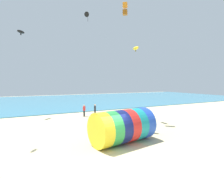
{
  "coord_description": "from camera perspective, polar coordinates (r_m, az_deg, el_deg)",
  "views": [
    {
      "loc": [
        -5.68,
        -10.56,
        4.95
      ],
      "look_at": [
        1.41,
        3.76,
        4.3
      ],
      "focal_mm": 28.0,
      "sensor_mm": 36.0,
      "label": 1
    }
  ],
  "objects": [
    {
      "name": "sea",
      "position": [
        48.55,
        -19.54,
        -3.59
      ],
      "size": [
        120.0,
        40.0,
        0.1
      ],
      "primitive_type": "cube",
      "color": "teal",
      "rests_on": "ground"
    },
    {
      "name": "kite_yellow_parafoil",
      "position": [
        23.0,
        7.77,
        13.23
      ],
      "size": [
        0.69,
        1.33,
        0.71
      ],
      "color": "yellow"
    },
    {
      "name": "kite_handler",
      "position": [
        17.76,
        12.82,
        -11.0
      ],
      "size": [
        0.35,
        0.42,
        1.7
      ],
      "color": "black",
      "rests_on": "ground"
    },
    {
      "name": "kite_black_parafoil",
      "position": [
        29.29,
        -27.64,
        16.36
      ],
      "size": [
        1.35,
        1.36,
        0.74
      ],
      "color": "black"
    },
    {
      "name": "kite_black_delta",
      "position": [
        26.03,
        -7.92,
        23.1
      ],
      "size": [
        1.1,
        1.1,
        1.37
      ],
      "color": "black"
    },
    {
      "name": "bystander_far_left",
      "position": [
        25.77,
        -9.08,
        -6.75
      ],
      "size": [
        0.42,
        0.4,
        1.74
      ],
      "color": "black",
      "rests_on": "ground"
    },
    {
      "name": "bystander_mid_beach",
      "position": [
        25.76,
        -5.57,
        -6.7
      ],
      "size": [
        0.37,
        0.42,
        1.76
      ],
      "color": "black",
      "rests_on": "ground"
    },
    {
      "name": "ground_plane",
      "position": [
        12.97,
        1.9,
        -20.09
      ],
      "size": [
        120.0,
        120.0,
        0.0
      ],
      "primitive_type": "plane",
      "color": "#CCBA8C"
    },
    {
      "name": "giant_inflatable_tube",
      "position": [
        14.68,
        3.63,
        -11.87
      ],
      "size": [
        5.55,
        3.48,
        2.7
      ],
      "color": "yellow",
      "rests_on": "ground"
    },
    {
      "name": "kite_orange_box",
      "position": [
        23.36,
        4.29,
        24.78
      ],
      "size": [
        0.75,
        0.75,
        1.52
      ],
      "color": "orange"
    }
  ]
}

